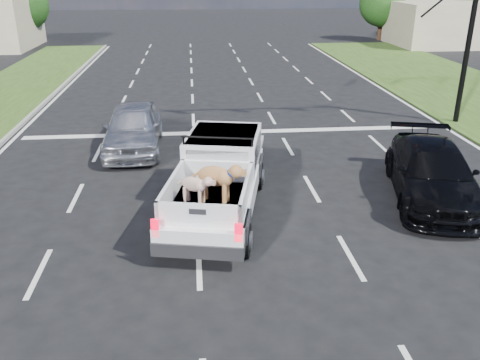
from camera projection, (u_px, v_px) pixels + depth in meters
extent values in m
plane|color=black|center=(276.00, 261.00, 11.57)|extent=(160.00, 160.00, 0.00)
cube|color=silver|center=(88.00, 172.00, 16.63)|extent=(0.12, 60.00, 0.01)
cube|color=silver|center=(195.00, 169.00, 16.94)|extent=(0.12, 60.00, 0.01)
cube|color=silver|center=(298.00, 165.00, 17.24)|extent=(0.12, 60.00, 0.01)
cube|color=silver|center=(398.00, 162.00, 17.55)|extent=(0.12, 60.00, 0.01)
cube|color=silver|center=(237.00, 132.00, 20.77)|extent=(17.00, 0.45, 0.01)
cylinder|color=black|center=(469.00, 40.00, 20.73)|extent=(0.22, 0.22, 7.00)
cube|color=#C1B494|center=(464.00, 24.00, 44.08)|extent=(12.00, 7.00, 3.60)
cylinder|color=#332114|center=(28.00, 32.00, 44.69)|extent=(0.44, 0.44, 2.16)
sphere|color=#173A10|center=(24.00, 5.00, 43.84)|extent=(4.20, 4.20, 4.20)
cylinder|color=#332114|center=(380.00, 28.00, 47.51)|extent=(0.44, 0.44, 2.16)
sphere|color=#173A10|center=(383.00, 3.00, 46.65)|extent=(4.20, 4.20, 4.20)
cylinder|color=#332114|center=(462.00, 27.00, 48.21)|extent=(0.44, 0.44, 2.16)
sphere|color=#173A10|center=(466.00, 3.00, 47.36)|extent=(4.20, 4.20, 4.20)
cylinder|color=black|center=(165.00, 236.00, 11.84)|extent=(0.46, 0.85, 0.81)
cylinder|color=black|center=(243.00, 240.00, 11.64)|extent=(0.46, 0.85, 0.81)
cylinder|color=black|center=(197.00, 174.00, 15.45)|extent=(0.46, 0.85, 0.81)
cylinder|color=black|center=(257.00, 176.00, 15.26)|extent=(0.46, 0.85, 0.81)
cube|color=white|center=(217.00, 191.00, 13.48)|extent=(3.14, 5.94, 0.55)
cube|color=white|center=(224.00, 149.00, 14.42)|extent=(2.42, 2.80, 0.92)
cube|color=black|center=(217.00, 163.00, 13.30)|extent=(1.62, 0.37, 0.66)
cylinder|color=black|center=(218.00, 138.00, 13.19)|extent=(1.89, 0.45, 0.05)
cube|color=black|center=(209.00, 203.00, 12.24)|extent=(2.41, 3.05, 0.06)
cube|color=white|center=(171.00, 189.00, 12.22)|extent=(0.64, 2.67, 0.55)
cube|color=white|center=(246.00, 193.00, 12.03)|extent=(0.64, 2.67, 0.55)
cube|color=white|center=(198.00, 215.00, 10.92)|extent=(1.87, 0.47, 0.55)
cube|color=red|center=(155.00, 228.00, 10.90)|extent=(0.18, 0.10, 0.43)
cube|color=red|center=(239.00, 233.00, 10.71)|extent=(0.18, 0.10, 0.43)
cube|color=black|center=(198.00, 249.00, 11.06)|extent=(2.07, 0.73, 0.32)
imported|color=silver|center=(133.00, 127.00, 18.48)|extent=(2.06, 4.95, 1.67)
imported|color=black|center=(432.00, 173.00, 14.50)|extent=(3.43, 5.75, 1.56)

